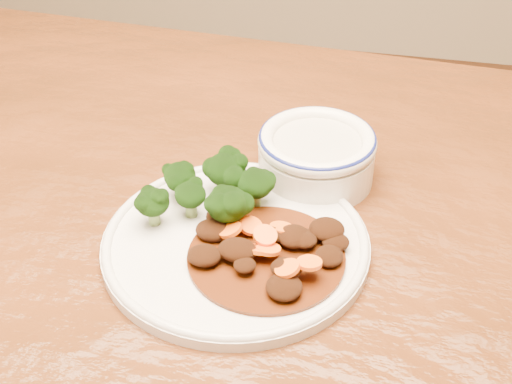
# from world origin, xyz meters

# --- Properties ---
(dining_table) EXTENTS (1.56, 1.00, 0.75)m
(dining_table) POSITION_xyz_m (-0.00, 0.00, 0.67)
(dining_table) COLOR #5C2A10
(dining_table) RESTS_ON ground
(dinner_plate) EXTENTS (0.28, 0.28, 0.02)m
(dinner_plate) POSITION_xyz_m (0.05, -0.06, 0.76)
(dinner_plate) COLOR silver
(dinner_plate) RESTS_ON dining_table
(broccoli_florets) EXTENTS (0.14, 0.11, 0.05)m
(broccoli_florets) POSITION_xyz_m (0.01, -0.01, 0.79)
(broccoli_florets) COLOR #73914B
(broccoli_florets) RESTS_ON dinner_plate
(mince_stew) EXTENTS (0.16, 0.16, 0.03)m
(mince_stew) POSITION_xyz_m (0.08, -0.07, 0.77)
(mince_stew) COLOR #4D2208
(mince_stew) RESTS_ON dinner_plate
(dip_bowl) EXTENTS (0.14, 0.14, 0.06)m
(dip_bowl) POSITION_xyz_m (0.11, 0.09, 0.79)
(dip_bowl) COLOR white
(dip_bowl) RESTS_ON dining_table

